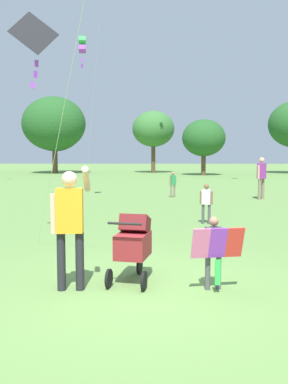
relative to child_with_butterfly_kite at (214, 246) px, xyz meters
name	(u,v)px	position (x,y,z in m)	size (l,w,h in m)	color
ground_plane	(144,293)	(-0.99, -0.18, -0.63)	(120.00, 120.00, 0.00)	#668E47
treeline_distant	(140,129)	(-2.14, 31.73, 3.19)	(44.78, 7.15, 6.54)	brown
child_with_butterfly_kite	(214,246)	(0.00, 0.00, 0.00)	(0.74, 0.41, 1.04)	#4C4C51
person_adult_flyer	(70,219)	(-2.02, -0.05, 0.39)	(0.55, 0.54, 1.76)	#232328
stroller	(133,242)	(-1.16, 0.39, -0.02)	(0.66, 1.12, 1.03)	black
kite_adult_black	(34,40)	(-3.31, 3.07, 3.59)	(2.09, 3.22, 4.86)	black
kite_green_novelty	(82,46)	(-3.61, 10.92, 5.27)	(1.27, 3.81, 6.27)	green
person_red_shirt	(173,182)	(-0.10, 12.40, 0.01)	(0.30, 0.25, 1.08)	#7F705B
person_sitting_far	(206,200)	(0.53, 5.67, 0.01)	(0.34, 0.20, 1.08)	#4C4C51
person_couple_left	(261,175)	(3.44, 11.76, 0.37)	(0.41, 0.42, 1.70)	#7F705B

